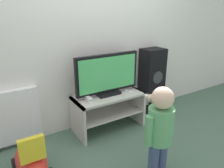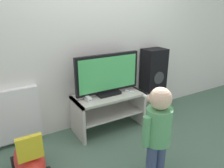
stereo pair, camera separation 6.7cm
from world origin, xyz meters
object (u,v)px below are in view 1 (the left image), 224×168
(television, at_px, (108,75))
(ride_on_toy, at_px, (31,162))
(game_console, at_px, (88,98))
(remote_primary, at_px, (129,91))
(radiator, at_px, (4,120))
(child, at_px, (160,126))
(speaker_tower, at_px, (152,71))

(television, distance_m, ride_on_toy, 1.37)
(television, height_order, game_console, television)
(remote_primary, xyz_separation_m, radiator, (-1.58, 0.31, -0.13))
(child, bearing_deg, ride_on_toy, 151.92)
(child, xyz_separation_m, radiator, (-1.23, 1.27, -0.17))
(television, relative_size, radiator, 1.11)
(game_console, relative_size, remote_primary, 1.22)
(game_console, relative_size, radiator, 0.20)
(game_console, height_order, radiator, radiator)
(remote_primary, distance_m, radiator, 1.61)
(ride_on_toy, bearing_deg, speaker_tower, 15.75)
(child, height_order, speaker_tower, speaker_tower)
(child, distance_m, ride_on_toy, 1.29)
(television, xyz_separation_m, child, (-0.05, -1.06, -0.22))
(radiator, bearing_deg, television, -9.44)
(speaker_tower, distance_m, radiator, 2.18)
(child, xyz_separation_m, speaker_tower, (0.93, 1.16, 0.11))
(game_console, xyz_separation_m, remote_primary, (0.61, -0.05, -0.02))
(speaker_tower, bearing_deg, television, -173.42)
(remote_primary, xyz_separation_m, child, (-0.35, -0.96, 0.04))
(remote_primary, height_order, radiator, radiator)
(remote_primary, bearing_deg, radiator, 168.87)
(speaker_tower, xyz_separation_m, radiator, (-2.16, 0.11, -0.28))
(ride_on_toy, relative_size, radiator, 0.75)
(radiator, bearing_deg, child, -45.91)
(television, height_order, child, television)
(speaker_tower, height_order, radiator, speaker_tower)
(television, xyz_separation_m, radiator, (-1.28, 0.21, -0.39))
(game_console, bearing_deg, television, 7.95)
(speaker_tower, bearing_deg, ride_on_toy, -164.25)
(child, relative_size, ride_on_toy, 1.56)
(game_console, bearing_deg, radiator, 164.97)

